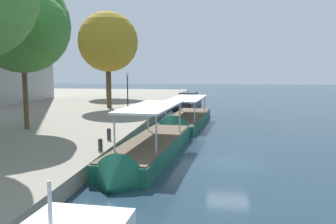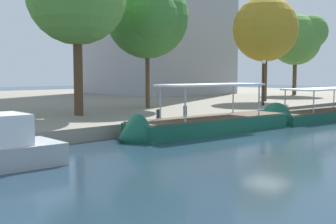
{
  "view_description": "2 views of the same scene",
  "coord_description": "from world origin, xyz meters",
  "px_view_note": "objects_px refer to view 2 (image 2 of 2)",
  "views": [
    {
      "loc": [
        -20.97,
        0.84,
        5.59
      ],
      "look_at": [
        2.51,
        4.06,
        2.66
      ],
      "focal_mm": 37.24,
      "sensor_mm": 36.0,
      "label": 1
    },
    {
      "loc": [
        -21.79,
        -14.15,
        3.95
      ],
      "look_at": [
        -1.48,
        6.77,
        1.39
      ],
      "focal_mm": 47.12,
      "sensor_mm": 36.0,
      "label": 2
    }
  ],
  "objects_px": {
    "tour_boat_2": "(201,128)",
    "tree_1": "(266,30)",
    "tour_boat_3": "(316,116)",
    "mooring_bollard_2": "(158,114)",
    "tree_3": "(150,14)",
    "lamp_post": "(263,78)",
    "mooring_bollard_0": "(185,110)",
    "tree_0": "(299,38)"
  },
  "relations": [
    {
      "from": "mooring_bollard_0",
      "to": "mooring_bollard_2",
      "type": "xyz_separation_m",
      "value": [
        -3.11,
        -0.45,
        -0.04
      ]
    },
    {
      "from": "mooring_bollard_2",
      "to": "lamp_post",
      "type": "distance_m",
      "value": 16.5
    },
    {
      "from": "tour_boat_2",
      "to": "tree_3",
      "type": "distance_m",
      "value": 14.36
    },
    {
      "from": "mooring_bollard_2",
      "to": "tour_boat_2",
      "type": "bearing_deg",
      "value": -59.08
    },
    {
      "from": "mooring_bollard_2",
      "to": "tree_0",
      "type": "height_order",
      "value": "tree_0"
    },
    {
      "from": "tour_boat_2",
      "to": "mooring_bollard_2",
      "type": "relative_size",
      "value": 19.13
    },
    {
      "from": "tour_boat_3",
      "to": "tree_3",
      "type": "distance_m",
      "value": 16.83
    },
    {
      "from": "tour_boat_3",
      "to": "tree_1",
      "type": "xyz_separation_m",
      "value": [
        7.56,
        10.17,
        8.49
      ]
    },
    {
      "from": "tour_boat_3",
      "to": "mooring_bollard_2",
      "type": "xyz_separation_m",
      "value": [
        -14.92,
        3.64,
        0.9
      ]
    },
    {
      "from": "mooring_bollard_0",
      "to": "lamp_post",
      "type": "height_order",
      "value": "lamp_post"
    },
    {
      "from": "lamp_post",
      "to": "tree_1",
      "type": "distance_m",
      "value": 9.21
    },
    {
      "from": "lamp_post",
      "to": "tree_0",
      "type": "bearing_deg",
      "value": 21.45
    },
    {
      "from": "lamp_post",
      "to": "mooring_bollard_0",
      "type": "bearing_deg",
      "value": -171.18
    },
    {
      "from": "tree_3",
      "to": "mooring_bollard_0",
      "type": "bearing_deg",
      "value": -113.5
    },
    {
      "from": "tour_boat_3",
      "to": "lamp_post",
      "type": "bearing_deg",
      "value": -96.62
    },
    {
      "from": "tree_0",
      "to": "tree_1",
      "type": "relative_size",
      "value": 0.99
    },
    {
      "from": "tour_boat_3",
      "to": "tree_1",
      "type": "bearing_deg",
      "value": -121.77
    },
    {
      "from": "tour_boat_2",
      "to": "mooring_bollard_2",
      "type": "bearing_deg",
      "value": -54.34
    },
    {
      "from": "tree_3",
      "to": "tour_boat_3",
      "type": "bearing_deg",
      "value": -53.1
    },
    {
      "from": "tour_boat_2",
      "to": "tree_0",
      "type": "height_order",
      "value": "tree_0"
    },
    {
      "from": "mooring_bollard_2",
      "to": "lamp_post",
      "type": "height_order",
      "value": "lamp_post"
    },
    {
      "from": "tour_boat_2",
      "to": "lamp_post",
      "type": "relative_size",
      "value": 3.16
    },
    {
      "from": "tree_1",
      "to": "tree_0",
      "type": "bearing_deg",
      "value": 16.19
    },
    {
      "from": "tour_boat_2",
      "to": "mooring_bollard_0",
      "type": "bearing_deg",
      "value": -113.81
    },
    {
      "from": "tour_boat_3",
      "to": "mooring_bollard_0",
      "type": "height_order",
      "value": "tour_boat_3"
    },
    {
      "from": "tour_boat_2",
      "to": "tree_1",
      "type": "distance_m",
      "value": 24.35
    },
    {
      "from": "lamp_post",
      "to": "mooring_bollard_2",
      "type": "bearing_deg",
      "value": -171.29
    },
    {
      "from": "mooring_bollard_2",
      "to": "mooring_bollard_0",
      "type": "bearing_deg",
      "value": 8.27
    },
    {
      "from": "tour_boat_2",
      "to": "tree_1",
      "type": "relative_size",
      "value": 1.19
    },
    {
      "from": "tree_0",
      "to": "mooring_bollard_0",
      "type": "bearing_deg",
      "value": -163.13
    },
    {
      "from": "tour_boat_3",
      "to": "mooring_bollard_0",
      "type": "xyz_separation_m",
      "value": [
        -11.81,
        4.1,
        0.94
      ]
    },
    {
      "from": "lamp_post",
      "to": "tree_1",
      "type": "relative_size",
      "value": 0.38
    },
    {
      "from": "lamp_post",
      "to": "tree_3",
      "type": "bearing_deg",
      "value": 151.53
    },
    {
      "from": "mooring_bollard_2",
      "to": "tree_3",
      "type": "relative_size",
      "value": 0.06
    },
    {
      "from": "tour_boat_3",
      "to": "mooring_bollard_2",
      "type": "bearing_deg",
      "value": -8.86
    },
    {
      "from": "tour_boat_2",
      "to": "tour_boat_3",
      "type": "height_order",
      "value": "tour_boat_2"
    },
    {
      "from": "tour_boat_2",
      "to": "tree_3",
      "type": "relative_size",
      "value": 1.18
    },
    {
      "from": "tour_boat_3",
      "to": "mooring_bollard_2",
      "type": "height_order",
      "value": "tour_boat_3"
    },
    {
      "from": "tour_boat_2",
      "to": "lamp_post",
      "type": "distance_m",
      "value": 15.79
    },
    {
      "from": "tree_3",
      "to": "lamp_post",
      "type": "bearing_deg",
      "value": -28.47
    },
    {
      "from": "tour_boat_2",
      "to": "tree_1",
      "type": "height_order",
      "value": "tree_1"
    },
    {
      "from": "tree_1",
      "to": "tree_3",
      "type": "height_order",
      "value": "tree_3"
    }
  ]
}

